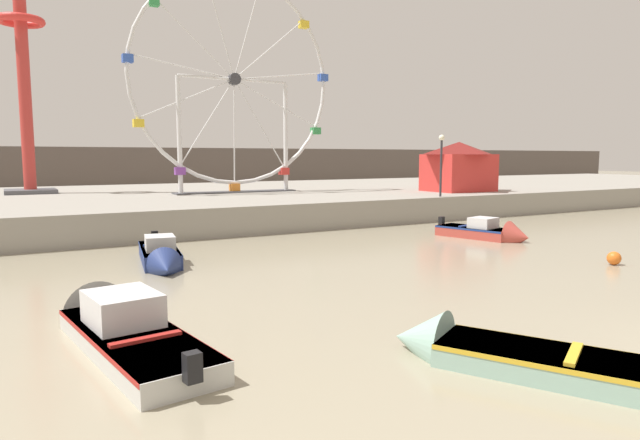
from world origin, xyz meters
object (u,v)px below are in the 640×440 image
(motorboat_pale_grey, at_px, (114,322))
(ferris_wheel_white_frame, at_px, (234,83))
(motorboat_faded_red, at_px, (490,232))
(promenade_lamp_near, at_px, (441,155))
(motorboat_seafoam, at_px, (492,352))
(carnival_booth_red_striped, at_px, (459,166))
(motorboat_navy_blue, at_px, (161,256))
(mooring_buoy_orange, at_px, (614,258))
(drop_tower_red_tower, at_px, (23,61))

(motorboat_pale_grey, distance_m, ferris_wheel_white_frame, 24.68)
(motorboat_faded_red, bearing_deg, promenade_lamp_near, 140.69)
(motorboat_seafoam, xyz_separation_m, promenade_lamp_near, (13.85, 16.74, 3.36))
(ferris_wheel_white_frame, bearing_deg, motorboat_pale_grey, -116.93)
(carnival_booth_red_striped, bearing_deg, motorboat_seafoam, -131.14)
(motorboat_pale_grey, height_order, motorboat_navy_blue, motorboat_pale_grey)
(motorboat_pale_grey, xyz_separation_m, motorboat_faded_red, (16.22, 5.62, 0.01))
(motorboat_pale_grey, xyz_separation_m, mooring_buoy_orange, (15.41, -0.48, -0.06))
(carnival_booth_red_striped, xyz_separation_m, promenade_lamp_near, (-4.28, -3.13, 0.63))
(drop_tower_red_tower, bearing_deg, mooring_buoy_orange, -59.43)
(motorboat_pale_grey, bearing_deg, drop_tower_red_tower, -6.87)
(motorboat_faded_red, bearing_deg, motorboat_navy_blue, -109.25)
(motorboat_seafoam, height_order, ferris_wheel_white_frame, ferris_wheel_white_frame)
(motorboat_navy_blue, distance_m, mooring_buoy_orange, 14.73)
(ferris_wheel_white_frame, bearing_deg, carnival_booth_red_striped, -24.32)
(motorboat_pale_grey, bearing_deg, motorboat_seafoam, -139.50)
(motorboat_pale_grey, distance_m, mooring_buoy_orange, 15.42)
(motorboat_faded_red, height_order, motorboat_seafoam, motorboat_faded_red)
(drop_tower_red_tower, bearing_deg, motorboat_faded_red, -51.20)
(carnival_booth_red_striped, bearing_deg, motorboat_pale_grey, -145.91)
(motorboat_navy_blue, height_order, motorboat_seafoam, motorboat_navy_blue)
(promenade_lamp_near, bearing_deg, motorboat_faded_red, -114.66)
(motorboat_navy_blue, relative_size, mooring_buoy_orange, 11.21)
(motorboat_seafoam, distance_m, carnival_booth_red_striped, 27.04)
(motorboat_navy_blue, distance_m, promenade_lamp_near, 17.72)
(motorboat_seafoam, distance_m, drop_tower_red_tower, 32.75)
(drop_tower_red_tower, height_order, mooring_buoy_orange, drop_tower_red_tower)
(ferris_wheel_white_frame, distance_m, drop_tower_red_tower, 12.30)
(motorboat_seafoam, bearing_deg, promenade_lamp_near, -68.58)
(motorboat_seafoam, relative_size, drop_tower_red_tower, 0.26)
(ferris_wheel_white_frame, relative_size, carnival_booth_red_striped, 3.06)
(motorboat_navy_blue, relative_size, ferris_wheel_white_frame, 0.37)
(motorboat_navy_blue, xyz_separation_m, drop_tower_red_tower, (-2.94, 19.56, 8.78))
(carnival_booth_red_striped, bearing_deg, drop_tower_red_tower, 156.18)
(motorboat_navy_blue, xyz_separation_m, ferris_wheel_white_frame, (8.08, 14.20, 7.63))
(motorboat_pale_grey, relative_size, mooring_buoy_orange, 14.19)
(motorboat_faded_red, xyz_separation_m, ferris_wheel_white_frame, (-5.59, 15.30, 7.64))
(motorboat_navy_blue, height_order, drop_tower_red_tower, drop_tower_red_tower)
(carnival_booth_red_striped, bearing_deg, motorboat_navy_blue, -156.81)
(motorboat_faded_red, xyz_separation_m, carnival_booth_red_striped, (7.22, 9.52, 2.66))
(drop_tower_red_tower, relative_size, mooring_buoy_orange, 37.74)
(motorboat_navy_blue, distance_m, drop_tower_red_tower, 21.64)
(motorboat_faded_red, height_order, promenade_lamp_near, promenade_lamp_near)
(motorboat_seafoam, xyz_separation_m, carnival_booth_red_striped, (18.13, 19.87, 2.73))
(motorboat_navy_blue, bearing_deg, drop_tower_red_tower, -162.39)
(carnival_booth_red_striped, bearing_deg, ferris_wheel_white_frame, 156.92)
(mooring_buoy_orange, bearing_deg, promenade_lamp_near, 73.33)
(motorboat_seafoam, xyz_separation_m, mooring_buoy_orange, (10.11, 4.26, 0.00))
(motorboat_seafoam, distance_m, mooring_buoy_orange, 10.97)
(motorboat_seafoam, distance_m, ferris_wheel_white_frame, 27.32)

